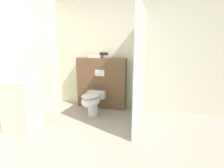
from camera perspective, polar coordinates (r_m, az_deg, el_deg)
The scene contains 8 objects.
ground_plane at distance 2.43m, azimuth -15.76°, elevation -24.48°, with size 12.00×12.00×0.00m, color #9E9384.
wall_back at distance 4.07m, azimuth 0.74°, elevation 9.80°, with size 8.00×0.06×2.50m.
partition_panel at distance 4.08m, azimuth -3.48°, elevation 0.30°, with size 1.16×0.22×1.16m.
shower_glass at distance 3.18m, azimuth 9.28°, elevation 5.48°, with size 0.04×1.49×2.13m.
toilet at distance 3.63m, azimuth -6.53°, elevation -5.62°, with size 0.38×0.62×0.48m.
sink_vanity at distance 3.35m, azimuth -27.59°, elevation -5.21°, with size 0.55×0.42×1.15m.
hair_drier at distance 3.95m, azimuth -2.63°, elevation 9.79°, with size 0.20×0.07×0.13m.
folded_towel at distance 4.03m, azimuth -5.72°, elevation 8.94°, with size 0.28×0.14×0.06m.
Camera 1 is at (1.11, -1.61, 1.45)m, focal length 28.00 mm.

